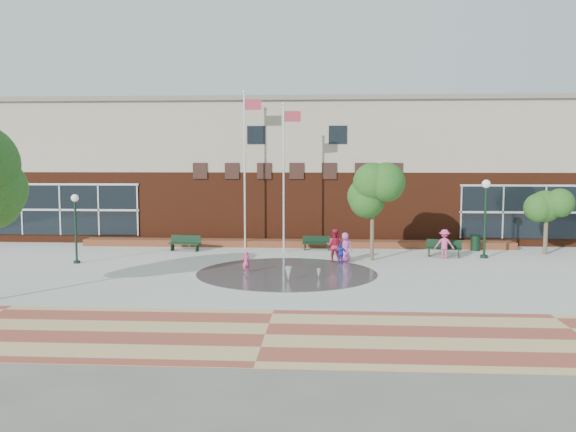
# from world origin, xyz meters

# --- Properties ---
(ground) EXTENTS (120.00, 120.00, 0.00)m
(ground) POSITION_xyz_m (0.00, 0.00, 0.00)
(ground) COLOR #666056
(ground) RESTS_ON ground
(plaza_concrete) EXTENTS (46.00, 18.00, 0.01)m
(plaza_concrete) POSITION_xyz_m (0.00, 4.00, 0.00)
(plaza_concrete) COLOR #A8A8A0
(plaza_concrete) RESTS_ON ground
(paver_band) EXTENTS (46.00, 6.00, 0.01)m
(paver_band) POSITION_xyz_m (0.00, -7.00, 0.00)
(paver_band) COLOR #994432
(paver_band) RESTS_ON ground
(splash_pad) EXTENTS (8.40, 8.40, 0.01)m
(splash_pad) POSITION_xyz_m (0.00, 3.00, 0.00)
(splash_pad) COLOR #383A3D
(splash_pad) RESTS_ON ground
(library_building) EXTENTS (44.40, 10.40, 9.20)m
(library_building) POSITION_xyz_m (0.00, 17.48, 4.64)
(library_building) COLOR #4E1F0F
(library_building) RESTS_ON ground
(flower_bed) EXTENTS (26.00, 1.20, 0.40)m
(flower_bed) POSITION_xyz_m (0.00, 11.60, 0.00)
(flower_bed) COLOR maroon
(flower_bed) RESTS_ON ground
(flagpole_left) EXTENTS (1.10, 0.18, 9.31)m
(flagpole_left) POSITION_xyz_m (-2.96, 10.95, 5.19)
(flagpole_left) COLOR white
(flagpole_left) RESTS_ON ground
(flagpole_right) EXTENTS (1.04, 0.22, 8.48)m
(flagpole_right) POSITION_xyz_m (-0.53, 9.36, 4.74)
(flagpole_right) COLOR white
(flagpole_right) RESTS_ON ground
(lamp_left) EXTENTS (0.38, 0.38, 3.55)m
(lamp_left) POSITION_xyz_m (-10.87, 5.01, 2.20)
(lamp_left) COLOR black
(lamp_left) RESTS_ON ground
(lamp_right) EXTENTS (0.45, 0.45, 4.22)m
(lamp_right) POSITION_xyz_m (10.31, 8.00, 2.62)
(lamp_right) COLOR black
(lamp_right) RESTS_ON ground
(bench_left) EXTENTS (1.88, 0.77, 0.92)m
(bench_left) POSITION_xyz_m (-6.33, 9.48, 0.30)
(bench_left) COLOR black
(bench_left) RESTS_ON ground
(bench_mid) EXTENTS (1.66, 0.48, 0.83)m
(bench_mid) POSITION_xyz_m (1.28, 10.32, 0.27)
(bench_mid) COLOR black
(bench_mid) RESTS_ON ground
(bench_right) EXTENTS (1.95, 0.94, 0.94)m
(bench_right) POSITION_xyz_m (8.22, 8.26, 0.30)
(bench_right) COLOR black
(bench_right) RESTS_ON ground
(trash_can) EXTENTS (0.57, 0.57, 0.94)m
(trash_can) POSITION_xyz_m (10.47, 10.62, 0.48)
(trash_can) COLOR black
(trash_can) RESTS_ON ground
(tree_mid) EXTENTS (2.92, 2.92, 4.93)m
(tree_mid) POSITION_xyz_m (4.23, 6.88, 3.59)
(tree_mid) COLOR #4B3E2D
(tree_mid) RESTS_ON ground
(tree_small_right) EXTENTS (2.48, 2.48, 4.23)m
(tree_small_right) POSITION_xyz_m (14.03, 9.49, 3.09)
(tree_small_right) COLOR #4B3E2D
(tree_small_right) RESTS_ON ground
(water_jet_a) EXTENTS (0.32, 0.32, 0.62)m
(water_jet_a) POSITION_xyz_m (0.19, 1.15, 0.00)
(water_jet_a) COLOR white
(water_jet_a) RESTS_ON ground
(water_jet_b) EXTENTS (0.19, 0.19, 0.42)m
(water_jet_b) POSITION_xyz_m (1.50, 1.87, 0.00)
(water_jet_b) COLOR white
(water_jet_b) RESTS_ON ground
(child_splash) EXTENTS (0.46, 0.41, 1.05)m
(child_splash) POSITION_xyz_m (-1.90, 2.91, 0.53)
(child_splash) COLOR #E6447A
(child_splash) RESTS_ON ground
(adult_red) EXTENTS (1.00, 0.87, 1.75)m
(adult_red) POSITION_xyz_m (2.27, 6.21, 0.88)
(adult_red) COLOR #B71C38
(adult_red) RESTS_ON ground
(adult_pink) EXTENTS (0.80, 0.57, 1.53)m
(adult_pink) POSITION_xyz_m (2.82, 6.43, 0.77)
(adult_pink) COLOR #C34EA5
(adult_pink) RESTS_ON ground
(child_blue) EXTENTS (0.66, 0.30, 1.10)m
(child_blue) POSITION_xyz_m (2.58, 5.55, 0.55)
(child_blue) COLOR #2633A8
(child_blue) RESTS_ON ground
(person_bench) EXTENTS (1.12, 0.78, 1.58)m
(person_bench) POSITION_xyz_m (8.14, 7.71, 0.79)
(person_bench) COLOR #CA4176
(person_bench) RESTS_ON ground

